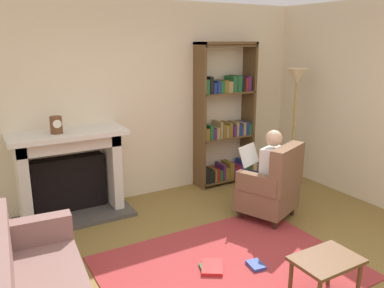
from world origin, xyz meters
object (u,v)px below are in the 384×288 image
Objects in this scene: fireplace at (70,172)px; floor_lamp at (296,87)px; bookshelf at (225,120)px; armchair_reading at (272,187)px; mantel_clock at (56,125)px; seated_reader at (265,170)px; side_table at (326,265)px.

floor_lamp reaches higher than fireplace.
bookshelf is 2.22× the size of armchair_reading.
floor_lamp is (3.35, -0.45, 0.29)m from mantel_clock.
armchair_reading is (2.14, -1.34, -0.16)m from fireplace.
seated_reader reaches higher than fireplace.
side_table is (-0.95, -2.87, -0.64)m from bookshelf.
bookshelf reaches higher than fireplace.
floor_lamp is at bearing -7.62° from mantel_clock.
floor_lamp reaches higher than side_table.
seated_reader is 1.59m from floor_lamp.
seated_reader is (-0.27, -1.27, -0.38)m from bookshelf.
fireplace is 6.99× the size of mantel_clock.
mantel_clock reaches higher than seated_reader.
fireplace reaches higher than side_table.
fireplace is 2.54m from armchair_reading.
bookshelf is at bearing -124.53° from seated_reader.
mantel_clock is at bearing -176.88° from bookshelf.
side_table is (-0.72, -1.49, -0.06)m from armchair_reading.
fireplace is at bearing -179.13° from bookshelf.
mantel_clock is 2.51m from bookshelf.
mantel_clock reaches higher than fireplace.
seated_reader is at bearing -102.01° from bookshelf.
armchair_reading is at bearing 90.00° from seated_reader.
bookshelf is at bearing -121.80° from armchair_reading.
fireplace is at bearing -52.98° from seated_reader.
fireplace is 2.53× the size of side_table.
bookshelf is 1.15m from floor_lamp.
bookshelf is 3.09m from side_table.
side_table is at bearing -60.51° from mantel_clock.
seated_reader is at bearing -30.46° from fireplace.
fireplace is 0.65m from mantel_clock.
fireplace is at bearing -54.58° from armchair_reading.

